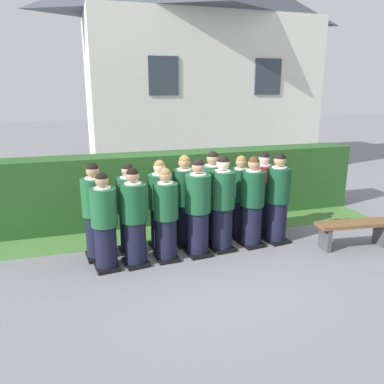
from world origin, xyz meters
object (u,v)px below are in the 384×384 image
(student_front_row_3, at_px, (198,210))
(student_rear_row_2, at_px, (160,207))
(student_front_row_6, at_px, (278,200))
(student_in_red_blazer, at_px, (262,195))
(student_rear_row_0, at_px, (96,214))
(wooden_bench, at_px, (354,229))
(student_front_row_0, at_px, (105,224))
(student_front_row_2, at_px, (166,217))
(student_front_row_5, at_px, (252,204))
(student_rear_row_4, at_px, (212,199))
(student_rear_row_5, at_px, (240,199))
(student_front_row_1, at_px, (134,220))
(student_front_row_4, at_px, (222,206))
(student_rear_row_3, at_px, (185,202))
(student_rear_row_1, at_px, (129,211))

(student_front_row_3, relative_size, student_rear_row_2, 1.04)
(student_front_row_6, distance_m, student_rear_row_2, 2.16)
(student_front_row_3, bearing_deg, student_in_red_blazer, 22.17)
(student_rear_row_0, bearing_deg, wooden_bench, -11.90)
(student_front_row_0, relative_size, student_front_row_6, 0.94)
(student_front_row_0, bearing_deg, student_front_row_2, 3.25)
(student_front_row_2, bearing_deg, student_rear_row_0, 159.67)
(student_front_row_5, xyz_separation_m, student_rear_row_4, (-0.60, 0.45, 0.03))
(student_rear_row_0, relative_size, student_rear_row_5, 1.03)
(student_rear_row_0, bearing_deg, student_front_row_1, -38.16)
(student_front_row_4, height_order, wooden_bench, student_front_row_4)
(student_front_row_6, xyz_separation_m, student_rear_row_0, (-3.25, 0.25, -0.02))
(student_front_row_3, xyz_separation_m, student_rear_row_4, (0.46, 0.54, 0.01))
(student_rear_row_3, relative_size, student_rear_row_4, 0.97)
(student_front_row_5, distance_m, student_rear_row_1, 2.18)
(student_in_red_blazer, bearing_deg, student_front_row_1, -164.99)
(student_front_row_4, distance_m, student_rear_row_1, 1.61)
(student_front_row_2, xyz_separation_m, student_front_row_5, (1.62, 0.13, 0.04))
(student_front_row_6, bearing_deg, student_rear_row_2, 170.71)
(student_rear_row_0, xyz_separation_m, student_rear_row_2, (1.12, 0.10, -0.02))
(student_front_row_3, relative_size, student_rear_row_5, 1.06)
(student_front_row_4, relative_size, student_rear_row_4, 0.99)
(student_front_row_1, distance_m, wooden_bench, 3.92)
(wooden_bench, bearing_deg, student_rear_row_4, 154.45)
(student_in_red_blazer, xyz_separation_m, wooden_bench, (1.23, -1.19, -0.42))
(student_rear_row_4, bearing_deg, student_rear_row_3, -178.09)
(student_front_row_5, height_order, student_rear_row_0, student_front_row_5)
(student_front_row_0, distance_m, student_rear_row_4, 2.12)
(student_rear_row_0, distance_m, student_rear_row_2, 1.13)
(student_front_row_0, height_order, student_rear_row_2, student_rear_row_2)
(student_front_row_4, distance_m, student_front_row_5, 0.59)
(student_front_row_5, bearing_deg, student_front_row_3, -174.84)
(student_rear_row_5, bearing_deg, student_front_row_6, -38.25)
(student_front_row_3, bearing_deg, student_rear_row_1, 158.12)
(student_front_row_3, bearing_deg, student_front_row_2, -176.22)
(student_rear_row_5, bearing_deg, student_front_row_0, -165.92)
(student_rear_row_2, bearing_deg, student_rear_row_5, 3.26)
(student_rear_row_4, bearing_deg, student_rear_row_5, 1.38)
(student_front_row_4, xyz_separation_m, student_rear_row_0, (-2.14, 0.29, -0.02))
(student_front_row_5, bearing_deg, wooden_bench, -21.09)
(student_front_row_3, bearing_deg, student_front_row_1, -175.85)
(student_rear_row_4, xyz_separation_m, student_in_red_blazer, (1.08, 0.08, -0.04))
(student_rear_row_3, bearing_deg, student_front_row_3, -81.13)
(student_front_row_5, relative_size, wooden_bench, 1.15)
(student_front_row_1, bearing_deg, student_front_row_3, 4.15)
(student_front_row_0, height_order, student_rear_row_4, student_rear_row_4)
(student_rear_row_4, bearing_deg, student_front_row_4, -88.18)
(student_front_row_2, xyz_separation_m, student_rear_row_5, (1.59, 0.59, 0.01))
(student_front_row_2, xyz_separation_m, student_rear_row_2, (0.02, 0.50, 0.02))
(student_rear_row_5, distance_m, student_in_red_blazer, 0.51)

